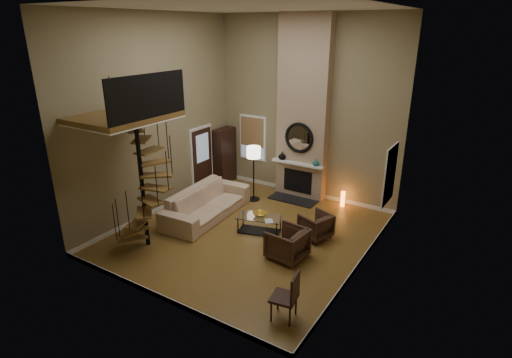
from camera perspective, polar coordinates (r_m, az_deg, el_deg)
The scene contains 33 objects.
ground at distance 10.83m, azimuth -1.13°, elevation -7.61°, with size 6.00×6.50×0.01m, color olive.
back_wall at distance 12.61m, azimuth 6.99°, elevation 9.64°, with size 6.00×0.02×5.50m, color #8B7E5A.
front_wall at distance 7.44m, azimuth -15.11°, elevation 1.38°, with size 6.00×0.02×5.50m, color #8B7E5A.
left_wall at distance 11.71m, azimuth -13.75°, elevation 8.37°, with size 0.02×6.50×5.50m, color #8B7E5A.
right_wall at distance 8.61m, azimuth 15.73°, elevation 3.90°, with size 0.02×6.50×5.50m, color #8B7E5A.
ceiling at distance 9.55m, azimuth -1.38°, elevation 22.89°, with size 6.00×6.50×0.01m, color silver.
baseboard_back at distance 13.37m, azimuth 6.48°, elevation -1.76°, with size 6.00×0.02×0.12m, color white.
baseboard_front at distance 8.68m, azimuth -13.37°, elevation -15.61°, with size 6.00×0.02×0.12m, color white.
baseboard_left at distance 12.53m, azimuth -12.69°, elevation -3.74°, with size 0.02×6.50×0.12m, color white.
baseboard_right at distance 9.70m, azimuth 14.13°, elevation -11.48°, with size 0.02×6.50×0.12m, color white.
chimney_breast at distance 12.44m, azimuth 6.61°, elevation 9.51°, with size 1.60×0.38×5.50m, color #9E8166.
hearth at distance 12.83m, azimuth 5.16°, elevation -2.89°, with size 1.50×0.60×0.04m, color black.
firebox at distance 12.87m, azimuth 5.83°, elevation -0.29°, with size 0.95×0.02×0.72m, color black.
mantel at distance 12.60m, azimuth 5.76°, elevation 2.15°, with size 1.70×0.18×0.06m, color white.
mirror_frame at distance 12.43m, azimuth 6.02°, elevation 5.73°, with size 0.94×0.94×0.10m, color black.
mirror_disc at distance 12.43m, azimuth 6.04°, elevation 5.74°, with size 0.80×0.80×0.01m, color white.
vase_left at distance 12.83m, azimuth 3.67°, elevation 3.27°, with size 0.24×0.24×0.25m, color black.
vase_right at distance 12.36m, azimuth 8.36°, elevation 2.32°, with size 0.20×0.20×0.21m, color #1B6060.
window_back at distance 13.73m, azimuth -0.46°, elevation 5.86°, with size 1.02×0.06×1.52m.
window_right at distance 10.80m, azimuth 18.17°, elevation 0.71°, with size 0.06×1.02×1.52m.
entry_door at distance 13.39m, azimuth -7.56°, elevation 2.73°, with size 0.10×1.05×2.16m.
loft at distance 9.74m, azimuth -17.53°, elevation 8.54°, with size 1.70×2.20×1.09m.
spiral_stair at distance 9.93m, azimuth -15.61°, elevation 0.22°, with size 1.47×1.47×4.06m.
hutch at distance 14.07m, azimuth -4.39°, elevation 3.31°, with size 0.40×0.84×1.88m, color black.
sofa at distance 11.70m, azimuth -6.90°, elevation -3.34°, with size 2.98×1.16×0.87m, color #CCAD8E.
armchair_near at distance 10.52m, azimuth 8.58°, elevation -6.55°, with size 0.69×0.71×0.64m, color #452C20.
armchair_far at distance 9.61m, azimuth 4.76°, elevation -9.14°, with size 0.81×0.84×0.76m, color #452C20.
coffee_table at distance 10.77m, azimuth 0.47°, elevation -6.04°, with size 1.30×0.89×0.45m.
bowl at distance 10.71m, azimuth 0.61°, elevation -4.92°, with size 0.35×0.35×0.09m, color gold.
book at distance 10.41m, azimuth 1.69°, elevation -5.93°, with size 0.20×0.26×0.03m, color gray.
floor_lamp at distance 12.35m, azimuth -0.33°, elevation 3.16°, with size 0.43×0.43×1.75m.
accent_lamp at distance 12.53m, azimuth 12.02°, elevation -2.72°, with size 0.13×0.13×0.46m, color orange.
side_chair at distance 7.73m, azimuth 4.58°, elevation -15.84°, with size 0.53×0.53×0.98m.
Camera 1 is at (5.25, -7.97, 5.10)m, focal length 28.64 mm.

